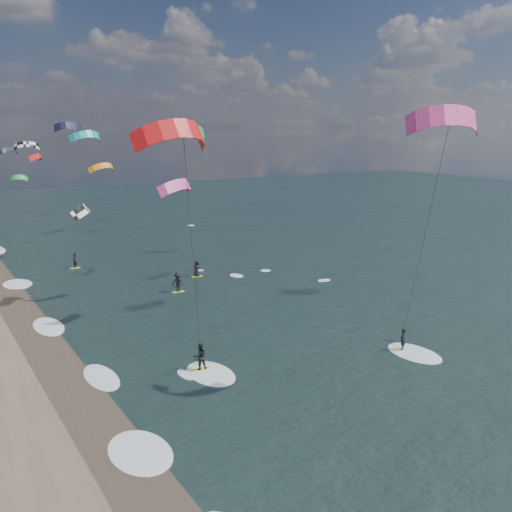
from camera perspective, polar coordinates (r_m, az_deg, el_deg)
ground at (r=29.54m, az=14.78°, el=-17.66°), size 260.00×260.00×0.00m
wet_sand_strip at (r=31.64m, az=-15.78°, el=-15.55°), size 3.00×240.00×0.00m
kitesurfer_near_a at (r=32.26m, az=17.94°, el=7.04°), size 7.59×8.92×16.27m
kitesurfer_near_b at (r=28.68m, az=-6.43°, el=3.60°), size 7.06×8.49×15.62m
far_kitesurfers at (r=55.69m, az=-9.25°, el=-1.84°), size 10.66×15.19×1.83m
bg_kite_field at (r=73.88m, az=-17.84°, el=9.74°), size 14.83×72.65×9.18m
shoreline_surf at (r=36.05m, az=-16.09°, el=-11.93°), size 2.40×79.40×0.11m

